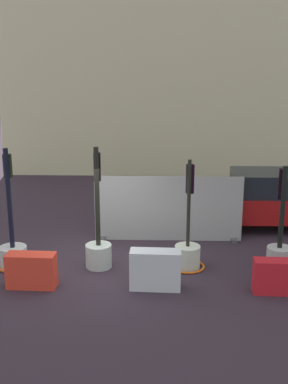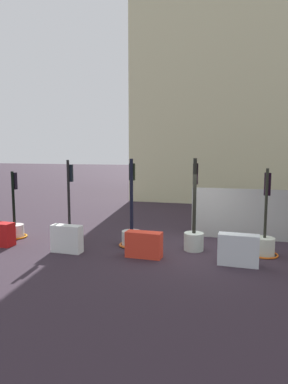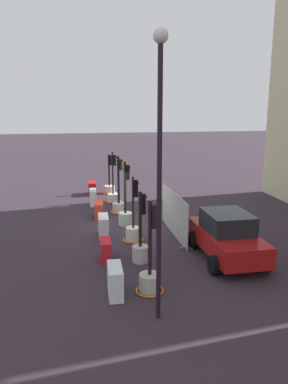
{
  "view_description": "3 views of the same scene",
  "coord_description": "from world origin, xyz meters",
  "px_view_note": "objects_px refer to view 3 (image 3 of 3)",
  "views": [
    {
      "loc": [
        1.43,
        -11.29,
        5.02
      ],
      "look_at": [
        1.08,
        0.7,
        1.74
      ],
      "focal_mm": 45.99,
      "sensor_mm": 36.0,
      "label": 1
    },
    {
      "loc": [
        1.32,
        -11.1,
        3.29
      ],
      "look_at": [
        -1.76,
        0.12,
        1.86
      ],
      "focal_mm": 32.3,
      "sensor_mm": 36.0,
      "label": 2
    },
    {
      "loc": [
        17.08,
        -2.33,
        5.56
      ],
      "look_at": [
        1.34,
        0.62,
        1.87
      ],
      "focal_mm": 35.63,
      "sensor_mm": 36.0,
      "label": 3
    }
  ],
  "objects_px": {
    "traffic_light_5": "(141,246)",
    "construction_barrier_3": "(104,226)",
    "traffic_light_2": "(119,204)",
    "traffic_light_4": "(133,230)",
    "construction_barrier_2": "(99,210)",
    "traffic_light_6": "(150,276)",
    "car_red_compact": "(227,236)",
    "construction_barrier_4": "(106,250)",
    "traffic_light_3": "(126,212)",
    "street_lamp_post": "(160,147)",
    "traffic_light_0": "(109,187)",
    "construction_barrier_1": "(93,197)",
    "construction_barrier_0": "(92,188)",
    "construction_barrier_5": "(115,281)",
    "traffic_light_1": "(113,194)"
  },
  "relations": [
    {
      "from": "traffic_light_2",
      "to": "traffic_light_6",
      "type": "distance_m",
      "value": 8.83
    },
    {
      "from": "traffic_light_2",
      "to": "construction_barrier_0",
      "type": "relative_size",
      "value": 2.67
    },
    {
      "from": "traffic_light_6",
      "to": "traffic_light_0",
      "type": "bearing_deg",
      "value": 179.69
    },
    {
      "from": "car_red_compact",
      "to": "construction_barrier_3",
      "type": "bearing_deg",
      "value": -127.57
    },
    {
      "from": "traffic_light_3",
      "to": "traffic_light_2",
      "type": "bearing_deg",
      "value": -178.47
    },
    {
      "from": "traffic_light_4",
      "to": "construction_barrier_1",
      "type": "distance_m",
      "value": 6.25
    },
    {
      "from": "traffic_light_5",
      "to": "car_red_compact",
      "type": "bearing_deg",
      "value": 85.06
    },
    {
      "from": "construction_barrier_3",
      "to": "construction_barrier_5",
      "type": "height_order",
      "value": "construction_barrier_3"
    },
    {
      "from": "construction_barrier_1",
      "to": "construction_barrier_4",
      "type": "relative_size",
      "value": 1.04
    },
    {
      "from": "traffic_light_5",
      "to": "construction_barrier_3",
      "type": "xyz_separation_m",
      "value": [
        -3.0,
        -1.09,
        -0.13
      ]
    },
    {
      "from": "traffic_light_0",
      "to": "car_red_compact",
      "type": "distance_m",
      "value": 11.85
    },
    {
      "from": "traffic_light_0",
      "to": "construction_barrier_5",
      "type": "relative_size",
      "value": 2.18
    },
    {
      "from": "traffic_light_0",
      "to": "traffic_light_3",
      "type": "height_order",
      "value": "traffic_light_3"
    },
    {
      "from": "traffic_light_5",
      "to": "car_red_compact",
      "type": "relative_size",
      "value": 0.65
    },
    {
      "from": "traffic_light_3",
      "to": "construction_barrier_3",
      "type": "distance_m",
      "value": 1.83
    },
    {
      "from": "construction_barrier_3",
      "to": "car_red_compact",
      "type": "xyz_separation_m",
      "value": [
        3.27,
        4.25,
        0.41
      ]
    },
    {
      "from": "traffic_light_2",
      "to": "traffic_light_5",
      "type": "relative_size",
      "value": 1.15
    },
    {
      "from": "traffic_light_1",
      "to": "construction_barrier_1",
      "type": "height_order",
      "value": "traffic_light_1"
    },
    {
      "from": "traffic_light_4",
      "to": "construction_barrier_4",
      "type": "distance_m",
      "value": 2.27
    },
    {
      "from": "traffic_light_4",
      "to": "car_red_compact",
      "type": "bearing_deg",
      "value": 51.03
    },
    {
      "from": "traffic_light_0",
      "to": "traffic_light_4",
      "type": "height_order",
      "value": "traffic_light_4"
    },
    {
      "from": "traffic_light_5",
      "to": "construction_barrier_3",
      "type": "bearing_deg",
      "value": -160.04
    },
    {
      "from": "traffic_light_6",
      "to": "construction_barrier_2",
      "type": "bearing_deg",
      "value": -173.1
    },
    {
      "from": "traffic_light_4",
      "to": "street_lamp_post",
      "type": "bearing_deg",
      "value": -2.75
    },
    {
      "from": "traffic_light_4",
      "to": "construction_barrier_3",
      "type": "distance_m",
      "value": 1.42
    },
    {
      "from": "traffic_light_3",
      "to": "street_lamp_post",
      "type": "relative_size",
      "value": 0.42
    },
    {
      "from": "construction_barrier_2",
      "to": "street_lamp_post",
      "type": "bearing_deg",
      "value": 5.39
    },
    {
      "from": "construction_barrier_4",
      "to": "traffic_light_4",
      "type": "bearing_deg",
      "value": 144.63
    },
    {
      "from": "construction_barrier_3",
      "to": "construction_barrier_2",
      "type": "bearing_deg",
      "value": -179.85
    },
    {
      "from": "traffic_light_5",
      "to": "construction_barrier_4",
      "type": "relative_size",
      "value": 2.67
    },
    {
      "from": "traffic_light_0",
      "to": "construction_barrier_5",
      "type": "xyz_separation_m",
      "value": [
        13.42,
        -1.13,
        0.06
      ]
    },
    {
      "from": "construction_barrier_1",
      "to": "construction_barrier_5",
      "type": "height_order",
      "value": "construction_barrier_5"
    },
    {
      "from": "traffic_light_3",
      "to": "construction_barrier_1",
      "type": "bearing_deg",
      "value": -161.5
    },
    {
      "from": "construction_barrier_2",
      "to": "construction_barrier_4",
      "type": "xyz_separation_m",
      "value": [
        5.43,
        -0.13,
        -0.01
      ]
    },
    {
      "from": "traffic_light_6",
      "to": "construction_barrier_1",
      "type": "distance_m",
      "value": 10.68
    },
    {
      "from": "traffic_light_5",
      "to": "construction_barrier_0",
      "type": "xyz_separation_m",
      "value": [
        -10.99,
        -1.15,
        -0.18
      ]
    },
    {
      "from": "construction_barrier_0",
      "to": "car_red_compact",
      "type": "distance_m",
      "value": 12.07
    },
    {
      "from": "construction_barrier_0",
      "to": "traffic_light_3",
      "type": "bearing_deg",
      "value": 10.45
    },
    {
      "from": "traffic_light_3",
      "to": "construction_barrier_4",
      "type": "relative_size",
      "value": 3.09
    },
    {
      "from": "construction_barrier_1",
      "to": "traffic_light_6",
      "type": "bearing_deg",
      "value": 6.05
    },
    {
      "from": "traffic_light_5",
      "to": "construction_barrier_1",
      "type": "xyz_separation_m",
      "value": [
        -8.32,
        -1.24,
        -0.14
      ]
    },
    {
      "from": "traffic_light_2",
      "to": "traffic_light_4",
      "type": "xyz_separation_m",
      "value": [
        4.32,
        0.08,
        -0.03
      ]
    },
    {
      "from": "traffic_light_2",
      "to": "construction_barrier_1",
      "type": "relative_size",
      "value": 2.95
    },
    {
      "from": "construction_barrier_2",
      "to": "traffic_light_0",
      "type": "bearing_deg",
      "value": 168.83
    },
    {
      "from": "traffic_light_6",
      "to": "car_red_compact",
      "type": "distance_m",
      "value": 3.87
    },
    {
      "from": "construction_barrier_2",
      "to": "construction_barrier_3",
      "type": "height_order",
      "value": "construction_barrier_3"
    },
    {
      "from": "traffic_light_1",
      "to": "construction_barrier_4",
      "type": "bearing_deg",
      "value": -7.95
    },
    {
      "from": "traffic_light_6",
      "to": "car_red_compact",
      "type": "relative_size",
      "value": 0.72
    },
    {
      "from": "traffic_light_3",
      "to": "construction_barrier_4",
      "type": "height_order",
      "value": "traffic_light_3"
    },
    {
      "from": "traffic_light_4",
      "to": "construction_barrier_1",
      "type": "height_order",
      "value": "traffic_light_4"
    }
  ]
}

